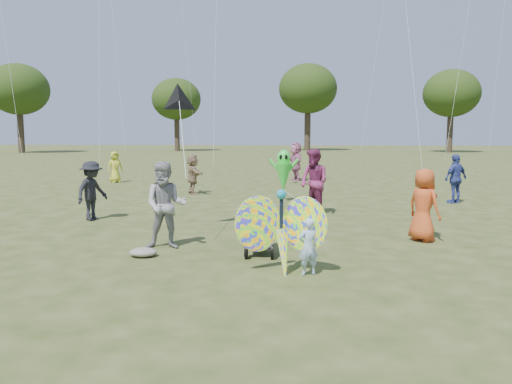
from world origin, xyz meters
TOP-DOWN VIEW (x-y plane):
  - ground at (0.00, 0.00)m, footprint 160.00×160.00m
  - child_girl at (0.82, -0.63)m, footprint 0.40×0.33m
  - adult_man at (-1.96, 1.03)m, footprint 0.92×0.75m
  - grey_bag at (-2.23, 0.34)m, footprint 0.52×0.42m
  - crowd_a at (3.33, 2.15)m, footprint 0.86×0.90m
  - crowd_b at (-4.75, 4.06)m, footprint 0.90×1.15m
  - crowd_c at (5.82, 8.10)m, footprint 1.01×0.85m
  - crowd_d at (-3.26, 9.82)m, footprint 1.01×1.45m
  - crowd_e at (1.12, 5.41)m, footprint 1.12×1.14m
  - crowd_g at (-7.70, 13.73)m, footprint 0.83×0.80m
  - crowd_j at (0.59, 15.39)m, footprint 1.11×1.79m
  - jogging_stroller at (-0.05, 0.75)m, footprint 0.53×1.06m
  - butterfly_kite at (0.39, -0.53)m, footprint 1.74×0.75m
  - delta_kite_rig at (-2.02, 2.60)m, footprint 0.91×1.79m
  - alien_kite at (0.20, 8.03)m, footprint 1.12×0.69m
  - tree_line at (3.67, 44.99)m, footprint 91.78×33.60m

SIDE VIEW (x-z plane):
  - ground at x=0.00m, z-range 0.00..0.00m
  - grey_bag at x=-2.23m, z-range 0.00..0.17m
  - child_girl at x=0.82m, z-range 0.00..0.94m
  - jogging_stroller at x=-0.05m, z-range 0.07..1.16m
  - butterfly_kite at x=0.39m, z-range -0.13..1.46m
  - crowd_g at x=-7.70m, z-range 0.00..1.43m
  - crowd_d at x=-3.26m, z-range 0.00..1.50m
  - crowd_a at x=3.33m, z-range 0.00..1.55m
  - crowd_b at x=-4.75m, z-range 0.00..1.56m
  - crowd_c at x=5.82m, z-range 0.00..1.61m
  - adult_man at x=-1.96m, z-range 0.00..1.74m
  - crowd_j at x=0.59m, z-range 0.00..1.84m
  - crowd_e at x=1.12m, z-range 0.00..1.86m
  - alien_kite at x=0.20m, z-range 0.10..1.84m
  - delta_kite_rig at x=-2.02m, z-range 2.00..4.03m
  - tree_line at x=3.67m, z-range 1.47..12.25m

